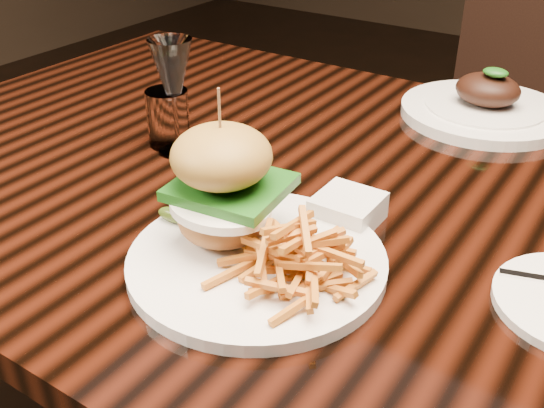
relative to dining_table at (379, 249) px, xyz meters
The scene contains 7 objects.
dining_table is the anchor object (origin of this frame).
burger_plate 0.25m from the dining_table, 106.20° to the right, with size 0.28×0.28×0.19m.
ramekin 0.12m from the dining_table, 102.79° to the right, with size 0.07×0.07×0.03m, color white.
wine_glass 0.38m from the dining_table, behind, with size 0.06×0.06×0.17m.
water_tumbler 0.37m from the dining_table, behind, with size 0.06×0.06×0.09m, color white.
far_dish 0.36m from the dining_table, 86.83° to the left, with size 0.27×0.27×0.09m.
chair_far 0.90m from the dining_table, 90.95° to the left, with size 0.49×0.49×0.95m.
Camera 1 is at (0.27, -0.67, 1.16)m, focal length 42.00 mm.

